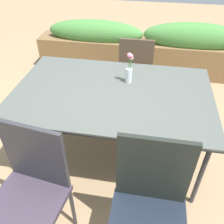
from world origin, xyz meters
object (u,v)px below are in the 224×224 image
Objects in this scene: chair_near_left at (29,188)px; chair_near_right at (149,207)px; dining_table at (112,95)px; flower_vase at (129,69)px; chair_far_side at (136,66)px; planter_box at (143,48)px.

chair_near_right reaches higher than chair_near_left.
dining_table is 0.28m from flower_vase.
flower_vase reaches higher than dining_table.
chair_near_right is at bearing -82.97° from chair_far_side.
dining_table is 0.54× the size of planter_box.
flower_vase is at bearing -91.82° from planter_box.
dining_table is at bearing -66.96° from chair_near_right.
flower_vase reaches higher than chair_near_left.
dining_table is 0.97m from chair_far_side.
planter_box is at bearing 86.33° from chair_far_side.
chair_far_side is at bearing 81.91° from dining_table.
planter_box is (0.18, 1.77, -0.33)m from dining_table.
chair_near_left is at bearing -112.10° from dining_table.
chair_near_right is (0.77, 0.01, -0.01)m from chair_near_left.
chair_far_side is at bearing -92.88° from planter_box.
chair_far_side is (0.51, 1.87, -0.05)m from chair_near_left.
flower_vase reaches higher than chair_far_side.
flower_vase is at bearing -76.32° from chair_near_right.
flower_vase is (0.12, 0.18, 0.18)m from dining_table.
chair_far_side is 0.84m from flower_vase.
planter_box is at bearing 84.35° from dining_table.
flower_vase is (-0.26, 1.10, 0.32)m from chair_near_right.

